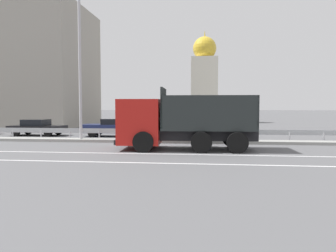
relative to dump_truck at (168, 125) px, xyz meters
name	(u,v)px	position (x,y,z in m)	size (l,w,h in m)	color
ground_plane	(153,146)	(-0.99, 1.06, -1.31)	(320.00, 320.00, 0.00)	#565659
lane_strip_0	(185,154)	(1.04, -1.76, -1.31)	(70.80, 0.16, 0.01)	silver
lane_strip_1	(182,164)	(1.04, -4.25, -1.31)	(70.80, 0.16, 0.01)	silver
median_island	(158,141)	(-0.99, 3.17, -1.22)	(38.94, 1.10, 0.18)	gray
median_guardrail	(160,132)	(-0.99, 4.16, -0.74)	(70.80, 0.09, 0.78)	#9EA0A5
dump_truck	(168,125)	(0.00, 0.00, 0.00)	(7.27, 3.02, 3.23)	red
median_road_sign	(226,121)	(3.22, 3.17, 0.08)	(0.84, 0.16, 2.55)	white
street_lamp_1	(79,49)	(-6.00, 2.96, 4.53)	(0.72, 2.34, 10.66)	#ADADB2
parked_car_3	(37,127)	(-10.94, 6.83, -0.66)	(4.16, 1.93, 1.26)	black
parked_car_4	(114,127)	(-4.80, 6.75, -0.62)	(4.67, 1.95, 1.34)	navy
background_building_0	(25,68)	(-18.68, 18.77, 5.37)	(14.19, 11.67, 13.35)	gray
church_tower	(204,81)	(1.87, 28.99, 4.48)	(3.60, 3.60, 12.74)	silver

